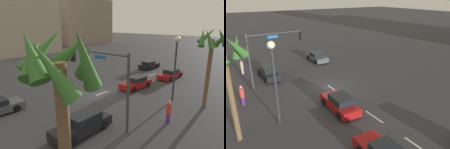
% 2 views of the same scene
% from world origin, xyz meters
% --- Properties ---
extents(ground_plane, '(220.00, 220.00, 0.00)m').
position_xyz_m(ground_plane, '(0.00, 0.00, 0.00)').
color(ground_plane, '#333338').
extents(lane_stripe_0, '(2.24, 0.14, 0.01)m').
position_xyz_m(lane_stripe_0, '(-18.00, 0.00, 0.01)').
color(lane_stripe_0, silver).
rests_on(lane_stripe_0, ground_plane).
extents(lane_stripe_1, '(2.28, 0.14, 0.01)m').
position_xyz_m(lane_stripe_1, '(-11.46, 0.00, 0.01)').
color(lane_stripe_1, silver).
rests_on(lane_stripe_1, ground_plane).
extents(lane_stripe_2, '(2.14, 0.14, 0.01)m').
position_xyz_m(lane_stripe_2, '(-7.11, 0.00, 0.01)').
color(lane_stripe_2, silver).
rests_on(lane_stripe_2, ground_plane).
extents(lane_stripe_3, '(1.90, 0.14, 0.01)m').
position_xyz_m(lane_stripe_3, '(-0.46, 0.00, 0.01)').
color(lane_stripe_3, silver).
rests_on(lane_stripe_3, ground_plane).
extents(car_0, '(4.66, 1.78, 1.46)m').
position_xyz_m(car_0, '(6.30, 4.76, 0.67)').
color(car_0, black).
rests_on(car_0, ground_plane).
extents(car_1, '(4.27, 2.03, 1.34)m').
position_xyz_m(car_1, '(-14.73, -2.60, 0.62)').
color(car_1, black).
rests_on(car_1, ground_plane).
extents(car_2, '(4.44, 2.03, 1.39)m').
position_xyz_m(car_2, '(-4.63, 1.74, 0.64)').
color(car_2, maroon).
rests_on(car_2, ground_plane).
extents(car_3, '(4.70, 1.99, 1.28)m').
position_xyz_m(car_3, '(-11.50, 2.93, 0.60)').
color(car_3, maroon).
rests_on(car_3, ground_plane).
extents(traffic_signal, '(0.39, 6.25, 5.82)m').
position_xyz_m(traffic_signal, '(4.12, 4.88, 4.03)').
color(traffic_signal, '#38383D').
rests_on(traffic_signal, ground_plane).
extents(streetlamp, '(0.56, 0.56, 6.50)m').
position_xyz_m(streetlamp, '(-3.84, 6.84, 4.52)').
color(streetlamp, '#2D2D33').
rests_on(streetlamp, ground_plane).
extents(pedestrian_0, '(0.48, 0.48, 1.89)m').
position_xyz_m(pedestrian_0, '(0.79, 8.65, 0.99)').
color(pedestrian_0, '#59266B').
rests_on(pedestrian_0, ground_plane).
extents(palm_tree_0, '(2.64, 2.57, 7.71)m').
position_xyz_m(palm_tree_0, '(11.09, 9.78, 5.85)').
color(palm_tree_0, brown).
rests_on(palm_tree_0, ground_plane).
extents(palm_tree_1, '(2.67, 2.90, 7.46)m').
position_xyz_m(palm_tree_1, '(-4.31, 9.80, 5.73)').
color(palm_tree_1, brown).
rests_on(palm_tree_1, ground_plane).
extents(building_0, '(21.50, 15.81, 16.05)m').
position_xyz_m(building_0, '(-35.35, -46.49, 8.02)').
color(building_0, gray).
rests_on(building_0, ground_plane).
extents(building_1, '(18.07, 13.76, 18.45)m').
position_xyz_m(building_1, '(-7.38, -37.29, 9.23)').
color(building_1, '#B2A38E').
rests_on(building_1, ground_plane).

